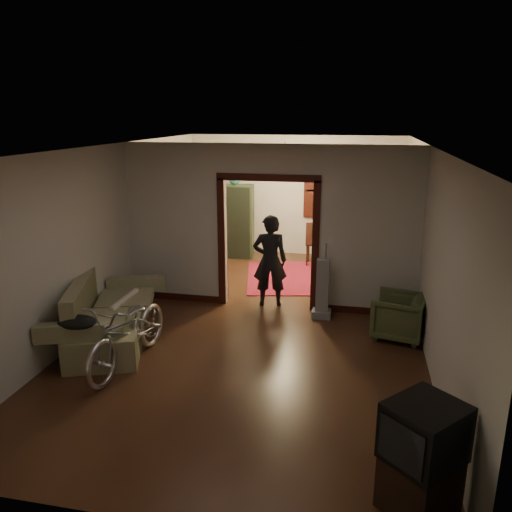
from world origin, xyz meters
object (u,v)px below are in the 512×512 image
(bicycle, at_px, (129,331))
(locker, at_px, (235,221))
(desk, at_px, (341,249))
(armchair, at_px, (398,316))
(person, at_px, (270,261))
(sofa, at_px, (109,310))

(bicycle, height_order, locker, locker)
(bicycle, bearing_deg, desk, 69.96)
(locker, distance_m, desk, 2.53)
(armchair, distance_m, person, 2.37)
(sofa, xyz_separation_m, armchair, (4.20, 0.97, -0.15))
(sofa, height_order, person, person)
(sofa, relative_size, person, 1.30)
(person, height_order, locker, locker)
(locker, relative_size, desk, 1.93)
(sofa, xyz_separation_m, locker, (0.73, 4.81, 0.36))
(sofa, distance_m, locker, 4.88)
(bicycle, relative_size, armchair, 2.51)
(sofa, distance_m, bicycle, 0.90)
(locker, bearing_deg, bicycle, -97.00)
(locker, bearing_deg, sofa, -104.49)
(locker, height_order, desk, locker)
(armchair, height_order, desk, armchair)
(sofa, relative_size, locker, 1.24)
(armchair, bearing_deg, sofa, -63.79)
(armchair, bearing_deg, locker, -124.69)
(armchair, height_order, locker, locker)
(armchair, xyz_separation_m, desk, (-1.00, 3.78, -0.01))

